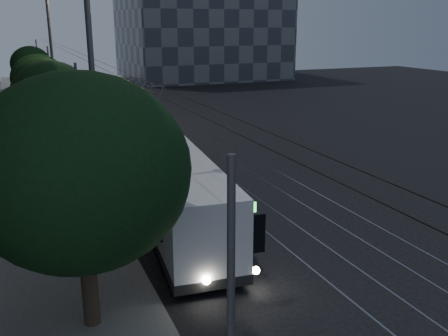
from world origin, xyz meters
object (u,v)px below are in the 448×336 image
car_white_d (71,106)px  car_white_b (97,120)px  car_white_c (86,108)px  streetlamp_far (57,41)px  car_white_a (105,142)px  pickup_silver (97,150)px  trolleybus (173,189)px  streetlamp_near (105,84)px

car_white_d → car_white_b: bearing=-91.2°
car_white_c → streetlamp_far: streetlamp_far is taller
car_white_a → car_white_d: size_ratio=0.88×
streetlamp_far → pickup_silver: bearing=-84.9°
car_white_b → streetlamp_far: streetlamp_far is taller
trolleybus → streetlamp_far: 20.83m
trolleybus → car_white_b: trolleybus is taller
car_white_a → car_white_b: 7.22m
pickup_silver → car_white_b: (1.60, 10.27, -0.17)m
trolleybus → car_white_c: (0.20, 26.99, -0.94)m
car_white_a → car_white_d: (-0.43, 14.82, 0.09)m
trolleybus → streetlamp_near: size_ratio=1.20×
streetlamp_near → streetlamp_far: streetlamp_far is taller
car_white_b → streetlamp_far: bearing=177.6°
pickup_silver → trolleybus: bearing=-67.3°
car_white_b → car_white_c: (0.00, 6.40, -0.07)m
trolleybus → car_white_a: bearing=97.3°
streetlamp_far → streetlamp_near: bearing=-90.6°
car_white_c → car_white_d: (-1.07, 1.23, 0.07)m
trolleybus → car_white_c: bearing=95.0°
car_white_b → car_white_d: bearing=83.8°
car_white_d → streetlamp_near: (-1.62, -28.82, 5.16)m
car_white_b → car_white_c: car_white_b is taller
streetlamp_far → car_white_c: bearing=70.4°
trolleybus → streetlamp_near: (-2.49, -0.60, 4.30)m
car_white_c → trolleybus: bearing=-70.0°
streetlamp_near → pickup_silver: bearing=84.3°
car_white_d → streetlamp_far: size_ratio=0.39×
streetlamp_near → streetlamp_far: 20.69m
pickup_silver → car_white_d: bearing=103.3°
trolleybus → car_white_c: size_ratio=2.88×
pickup_silver → streetlamp_far: size_ratio=0.59×
car_white_a → car_white_b: (0.64, 7.19, 0.08)m
pickup_silver → car_white_a: 3.24m
car_white_a → car_white_c: size_ratio=0.95×
pickup_silver → car_white_d: pickup_silver is taller
pickup_silver → car_white_c: 16.75m
pickup_silver → streetlamp_far: 11.37m
pickup_silver → car_white_a: pickup_silver is taller
streetlamp_near → streetlamp_far: size_ratio=0.87×
trolleybus → car_white_b: size_ratio=2.29×
car_white_c → pickup_silver: bearing=-75.1°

